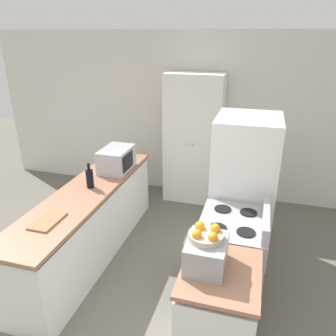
{
  "coord_description": "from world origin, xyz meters",
  "views": [
    {
      "loc": [
        1.01,
        -1.56,
        2.55
      ],
      "look_at": [
        0.0,
        1.92,
        1.05
      ],
      "focal_mm": 35.0,
      "sensor_mm": 36.0,
      "label": 1
    }
  ],
  "objects": [
    {
      "name": "stove",
      "position": [
        0.86,
        1.21,
        0.45
      ],
      "size": [
        0.66,
        0.76,
        1.04
      ],
      "color": "#9E9EA3",
      "rests_on": "ground_plane"
    },
    {
      "name": "fruit_bowl",
      "position": [
        0.71,
        0.5,
        1.16
      ],
      "size": [
        0.26,
        0.26,
        0.11
      ],
      "color": "#B2A893",
      "rests_on": "toaster_oven"
    },
    {
      "name": "counter_right",
      "position": [
        0.84,
        0.46,
        0.43
      ],
      "size": [
        0.6,
        0.71,
        0.88
      ],
      "color": "silver",
      "rests_on": "ground_plane"
    },
    {
      "name": "wall_back",
      "position": [
        0.0,
        3.51,
        1.3
      ],
      "size": [
        7.0,
        0.06,
        2.6
      ],
      "color": "silver",
      "rests_on": "ground_plane"
    },
    {
      "name": "refrigerator",
      "position": [
        0.89,
        2.03,
        0.86
      ],
      "size": [
        0.73,
        0.79,
        1.71
      ],
      "color": "white",
      "rests_on": "ground_plane"
    },
    {
      "name": "pantry_cabinet",
      "position": [
        0.03,
        3.23,
        1.01
      ],
      "size": [
        0.87,
        0.48,
        2.02
      ],
      "color": "white",
      "rests_on": "ground_plane"
    },
    {
      "name": "microwave",
      "position": [
        -0.74,
        2.07,
        1.03
      ],
      "size": [
        0.35,
        0.52,
        0.29
      ],
      "color": "#B2B2B7",
      "rests_on": "counter_left"
    },
    {
      "name": "wine_bottle",
      "position": [
        -0.82,
        1.49,
        1.0
      ],
      "size": [
        0.09,
        0.09,
        0.3
      ],
      "color": "black",
      "rests_on": "counter_left"
    },
    {
      "name": "cutting_board",
      "position": [
        -0.84,
        0.69,
        0.89
      ],
      "size": [
        0.21,
        0.36,
        0.02
      ],
      "color": "#8E6642",
      "rests_on": "counter_left"
    },
    {
      "name": "counter_left",
      "position": [
        -0.84,
        1.42,
        0.43
      ],
      "size": [
        0.6,
        2.64,
        0.88
      ],
      "color": "silver",
      "rests_on": "ground_plane"
    },
    {
      "name": "toaster_oven",
      "position": [
        0.72,
        0.48,
        1.0
      ],
      "size": [
        0.31,
        0.37,
        0.23
      ],
      "color": "#939399",
      "rests_on": "counter_right"
    }
  ]
}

